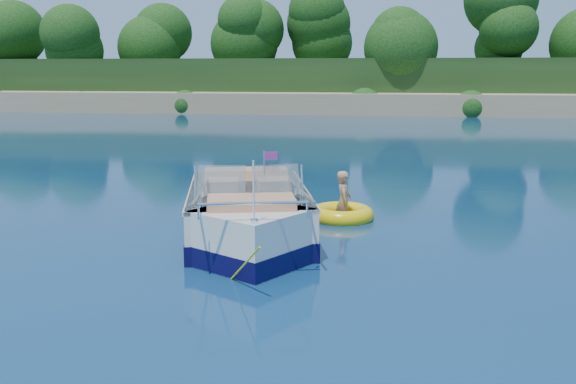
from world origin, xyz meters
name	(u,v)px	position (x,y,z in m)	size (l,w,h in m)	color
ground	(275,252)	(0.00, 0.00, 0.00)	(160.00, 160.00, 0.00)	#091B41
shoreline	(371,89)	(0.00, 63.77, 0.98)	(170.00, 59.00, 6.00)	#9B7D5A
treeline	(365,39)	(0.04, 41.01, 5.55)	(150.00, 7.12, 8.19)	#301E10
motorboat	(249,218)	(-0.64, 0.76, 0.41)	(3.22, 6.21, 2.11)	silver
tow_tube	(342,214)	(0.99, 2.75, 0.10)	(1.61, 1.61, 0.37)	yellow
boy	(343,218)	(1.03, 2.83, 0.00)	(0.50, 0.33, 1.38)	tan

